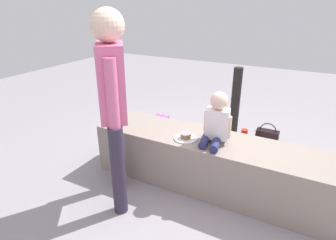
{
  "coord_description": "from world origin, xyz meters",
  "views": [
    {
      "loc": [
        0.7,
        -2.33,
        1.74
      ],
      "look_at": [
        -0.38,
        -0.29,
        0.77
      ],
      "focal_mm": 30.31,
      "sensor_mm": 36.0,
      "label": 1
    }
  ],
  "objects_px": {
    "gift_bag": "(162,127)",
    "cake_box_white": "(258,158)",
    "cake_plate": "(186,137)",
    "party_cup_red": "(244,133)",
    "child_seated": "(216,121)",
    "water_bottle_near_gift": "(202,139)",
    "adult_standing": "(113,95)",
    "handbag_black_leather": "(267,137)"
  },
  "relations": [
    {
      "from": "cake_plate",
      "to": "handbag_black_leather",
      "type": "relative_size",
      "value": 0.76
    },
    {
      "from": "gift_bag",
      "to": "party_cup_red",
      "type": "distance_m",
      "value": 1.15
    },
    {
      "from": "adult_standing",
      "to": "water_bottle_near_gift",
      "type": "height_order",
      "value": "adult_standing"
    },
    {
      "from": "gift_bag",
      "to": "cake_box_white",
      "type": "xyz_separation_m",
      "value": [
        1.3,
        -0.06,
        -0.09
      ]
    },
    {
      "from": "gift_bag",
      "to": "cake_box_white",
      "type": "height_order",
      "value": "gift_bag"
    },
    {
      "from": "adult_standing",
      "to": "water_bottle_near_gift",
      "type": "bearing_deg",
      "value": 77.54
    },
    {
      "from": "handbag_black_leather",
      "to": "water_bottle_near_gift",
      "type": "bearing_deg",
      "value": -148.51
    },
    {
      "from": "adult_standing",
      "to": "gift_bag",
      "type": "distance_m",
      "value": 1.58
    },
    {
      "from": "cake_plate",
      "to": "gift_bag",
      "type": "xyz_separation_m",
      "value": [
        -0.73,
        0.83,
        -0.37
      ]
    },
    {
      "from": "cake_plate",
      "to": "party_cup_red",
      "type": "distance_m",
      "value": 1.49
    },
    {
      "from": "handbag_black_leather",
      "to": "child_seated",
      "type": "bearing_deg",
      "value": -103.8
    },
    {
      "from": "cake_box_white",
      "to": "gift_bag",
      "type": "bearing_deg",
      "value": 177.2
    },
    {
      "from": "child_seated",
      "to": "gift_bag",
      "type": "bearing_deg",
      "value": 143.03
    },
    {
      "from": "adult_standing",
      "to": "water_bottle_near_gift",
      "type": "xyz_separation_m",
      "value": [
        0.29,
        1.33,
        -0.92
      ]
    },
    {
      "from": "child_seated",
      "to": "water_bottle_near_gift",
      "type": "relative_size",
      "value": 2.2
    },
    {
      "from": "child_seated",
      "to": "party_cup_red",
      "type": "bearing_deg",
      "value": 90.27
    },
    {
      "from": "child_seated",
      "to": "gift_bag",
      "type": "xyz_separation_m",
      "value": [
        -1.0,
        0.75,
        -0.57
      ]
    },
    {
      "from": "cake_box_white",
      "to": "handbag_black_leather",
      "type": "relative_size",
      "value": 1.05
    },
    {
      "from": "cake_plate",
      "to": "cake_box_white",
      "type": "xyz_separation_m",
      "value": [
        0.57,
        0.77,
        -0.47
      ]
    },
    {
      "from": "party_cup_red",
      "to": "water_bottle_near_gift",
      "type": "bearing_deg",
      "value": -128.91
    },
    {
      "from": "handbag_black_leather",
      "to": "party_cup_red",
      "type": "bearing_deg",
      "value": 166.49
    },
    {
      "from": "adult_standing",
      "to": "cake_box_white",
      "type": "height_order",
      "value": "adult_standing"
    },
    {
      "from": "child_seated",
      "to": "handbag_black_leather",
      "type": "relative_size",
      "value": 1.63
    },
    {
      "from": "cake_box_white",
      "to": "handbag_black_leather",
      "type": "xyz_separation_m",
      "value": [
        0.0,
        0.55,
        0.03
      ]
    },
    {
      "from": "cake_plate",
      "to": "water_bottle_near_gift",
      "type": "relative_size",
      "value": 1.02
    },
    {
      "from": "water_bottle_near_gift",
      "to": "handbag_black_leather",
      "type": "distance_m",
      "value": 0.86
    },
    {
      "from": "party_cup_red",
      "to": "cake_box_white",
      "type": "bearing_deg",
      "value": -63.65
    },
    {
      "from": "party_cup_red",
      "to": "handbag_black_leather",
      "type": "bearing_deg",
      "value": -13.51
    },
    {
      "from": "child_seated",
      "to": "cake_box_white",
      "type": "xyz_separation_m",
      "value": [
        0.3,
        0.69,
        -0.66
      ]
    },
    {
      "from": "water_bottle_near_gift",
      "to": "party_cup_red",
      "type": "bearing_deg",
      "value": 51.09
    },
    {
      "from": "child_seated",
      "to": "gift_bag",
      "type": "height_order",
      "value": "child_seated"
    },
    {
      "from": "cake_plate",
      "to": "gift_bag",
      "type": "height_order",
      "value": "cake_plate"
    },
    {
      "from": "cake_plate",
      "to": "handbag_black_leather",
      "type": "height_order",
      "value": "cake_plate"
    },
    {
      "from": "adult_standing",
      "to": "gift_bag",
      "type": "height_order",
      "value": "adult_standing"
    },
    {
      "from": "cake_plate",
      "to": "party_cup_red",
      "type": "xyz_separation_m",
      "value": [
        0.26,
        1.39,
        -0.49
      ]
    },
    {
      "from": "child_seated",
      "to": "gift_bag",
      "type": "distance_m",
      "value": 1.37
    },
    {
      "from": "cake_plate",
      "to": "child_seated",
      "type": "bearing_deg",
      "value": 15.97
    },
    {
      "from": "child_seated",
      "to": "party_cup_red",
      "type": "height_order",
      "value": "child_seated"
    },
    {
      "from": "gift_bag",
      "to": "handbag_black_leather",
      "type": "relative_size",
      "value": 1.23
    },
    {
      "from": "gift_bag",
      "to": "party_cup_red",
      "type": "height_order",
      "value": "gift_bag"
    },
    {
      "from": "child_seated",
      "to": "handbag_black_leather",
      "type": "xyz_separation_m",
      "value": [
        0.3,
        1.24,
        -0.63
      ]
    },
    {
      "from": "cake_box_white",
      "to": "handbag_black_leather",
      "type": "height_order",
      "value": "handbag_black_leather"
    }
  ]
}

